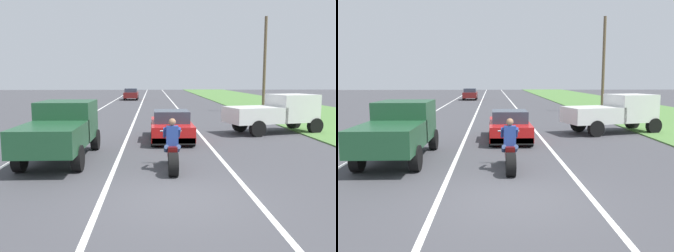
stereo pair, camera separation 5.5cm
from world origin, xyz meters
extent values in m
plane|color=#424247|center=(0.00, 0.00, 0.00)|extent=(160.00, 160.00, 0.00)
cube|color=white|center=(-5.40, 20.00, 0.00)|extent=(0.14, 120.00, 0.01)
cube|color=white|center=(1.80, 20.00, 0.00)|extent=(0.14, 120.00, 0.01)
cube|color=white|center=(-1.80, 20.00, 0.00)|extent=(0.14, 120.00, 0.01)
cube|color=#517F3D|center=(11.92, 20.00, 0.03)|extent=(10.00, 120.00, 0.06)
cylinder|color=black|center=(0.00, 1.94, 0.35)|extent=(0.28, 0.69, 0.69)
cylinder|color=black|center=(0.00, 3.49, 0.31)|extent=(0.12, 0.63, 0.63)
cube|color=#590F0F|center=(0.00, 2.77, 0.61)|extent=(0.28, 1.10, 0.36)
cylinder|color=#B2B2B7|center=(0.00, 3.41, 0.68)|extent=(0.08, 0.36, 0.73)
cylinder|color=#A5A5AA|center=(0.00, 3.39, 1.11)|extent=(0.70, 0.05, 0.05)
cube|color=navy|center=(0.00, 2.54, 1.09)|extent=(0.36, 0.24, 0.60)
sphere|color=#9E7051|center=(0.00, 2.54, 1.51)|extent=(0.22, 0.22, 0.22)
cylinder|color=#384C7A|center=(-0.18, 2.57, 0.69)|extent=(0.14, 0.47, 0.32)
cylinder|color=navy|center=(-0.22, 2.84, 1.14)|extent=(0.10, 0.51, 0.40)
cylinder|color=#384C7A|center=(0.18, 2.57, 0.69)|extent=(0.14, 0.47, 0.32)
cylinder|color=navy|center=(0.22, 2.84, 1.14)|extent=(0.10, 0.51, 0.40)
cube|color=red|center=(0.26, 8.12, 0.53)|extent=(1.80, 4.30, 0.64)
cube|color=#333D4C|center=(0.26, 7.92, 1.11)|extent=(1.56, 1.70, 0.52)
cube|color=black|center=(0.26, 6.07, 0.29)|extent=(1.76, 0.20, 0.28)
cylinder|color=black|center=(-0.54, 9.72, 0.32)|extent=(0.24, 0.64, 0.64)
cylinder|color=black|center=(1.06, 9.72, 0.32)|extent=(0.24, 0.64, 0.64)
cylinder|color=black|center=(-0.54, 6.52, 0.32)|extent=(0.24, 0.64, 0.64)
cylinder|color=black|center=(1.06, 6.52, 0.32)|extent=(0.24, 0.64, 0.64)
cube|color=#1E4C2D|center=(-3.73, 5.17, 1.28)|extent=(1.90, 2.10, 1.40)
cube|color=#333D4C|center=(-3.73, 5.52, 1.67)|extent=(1.67, 0.29, 0.57)
cube|color=#1E4C2D|center=(-3.73, 2.92, 0.98)|extent=(1.90, 2.70, 0.80)
cylinder|color=black|center=(-4.60, 5.97, 0.40)|extent=(0.28, 0.80, 0.80)
cylinder|color=black|center=(-2.86, 5.97, 0.40)|extent=(0.28, 0.80, 0.80)
cylinder|color=black|center=(-4.60, 2.62, 0.40)|extent=(0.28, 0.80, 0.80)
cylinder|color=black|center=(-2.86, 2.62, 0.40)|extent=(0.28, 0.80, 0.80)
cube|color=silver|center=(6.72, 10.24, 1.28)|extent=(2.52, 2.38, 1.40)
cube|color=#333D4C|center=(7.06, 10.33, 1.67)|extent=(0.71, 1.69, 0.57)
cube|color=silver|center=(4.54, 9.65, 0.98)|extent=(3.10, 2.53, 0.80)
cylinder|color=black|center=(7.27, 11.28, 0.40)|extent=(0.85, 0.48, 0.80)
cylinder|color=black|center=(7.72, 9.60, 0.40)|extent=(0.85, 0.48, 0.80)
cylinder|color=black|center=(4.03, 10.42, 0.40)|extent=(0.85, 0.48, 0.80)
cylinder|color=black|center=(4.48, 8.74, 0.40)|extent=(0.85, 0.48, 0.80)
cylinder|color=brown|center=(8.64, 21.15, 3.88)|extent=(0.24, 0.24, 7.77)
cube|color=maroon|center=(-3.36, 38.91, 0.65)|extent=(1.76, 4.00, 0.70)
cube|color=#333D4C|center=(-3.36, 38.71, 1.25)|extent=(1.56, 2.00, 0.50)
cylinder|color=black|center=(-4.16, 40.31, 0.30)|extent=(0.20, 0.60, 0.60)
cylinder|color=black|center=(-2.56, 40.31, 0.30)|extent=(0.20, 0.60, 0.60)
cylinder|color=black|center=(-4.16, 37.51, 0.30)|extent=(0.20, 0.60, 0.60)
cylinder|color=black|center=(-2.56, 37.51, 0.30)|extent=(0.20, 0.60, 0.60)
camera|label=1|loc=(-0.60, -8.04, 2.81)|focal=38.05mm
camera|label=2|loc=(-0.54, -8.04, 2.81)|focal=38.05mm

